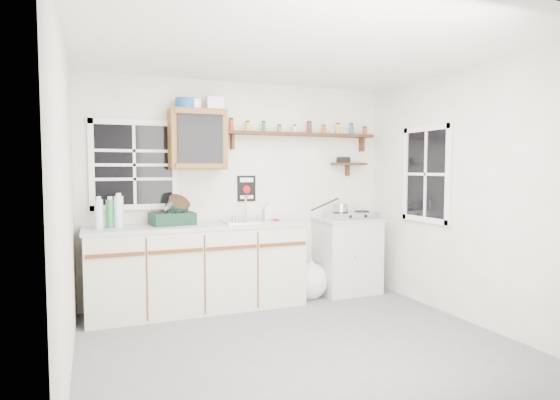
{
  "coord_description": "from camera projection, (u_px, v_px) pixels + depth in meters",
  "views": [
    {
      "loc": [
        -1.63,
        -3.61,
        1.51
      ],
      "look_at": [
        0.05,
        0.55,
        1.21
      ],
      "focal_mm": 30.0,
      "sensor_mm": 36.0,
      "label": 1
    }
  ],
  "objects": [
    {
      "name": "room",
      "position": [
        298.0,
        199.0,
        3.97
      ],
      "size": [
        3.64,
        3.24,
        2.54
      ],
      "color": "#5A5B5D",
      "rests_on": "ground"
    },
    {
      "name": "main_cabinet",
      "position": [
        199.0,
        267.0,
        5.0
      ],
      "size": [
        2.31,
        0.63,
        0.92
      ],
      "color": "#BDB69D",
      "rests_on": "floor"
    },
    {
      "name": "right_cabinet",
      "position": [
        347.0,
        255.0,
        5.71
      ],
      "size": [
        0.73,
        0.57,
        0.91
      ],
      "color": "#BBBAB4",
      "rests_on": "floor"
    },
    {
      "name": "sink",
      "position": [
        246.0,
        221.0,
        5.18
      ],
      "size": [
        0.52,
        0.44,
        0.29
      ],
      "color": "#B0B1B5",
      "rests_on": "main_cabinet"
    },
    {
      "name": "upper_cabinet",
      "position": [
        198.0,
        140.0,
        5.06
      ],
      "size": [
        0.6,
        0.32,
        0.65
      ],
      "color": "#5A3316",
      "rests_on": "wall_back"
    },
    {
      "name": "upper_cabinet_clutter",
      "position": [
        197.0,
        104.0,
        5.03
      ],
      "size": [
        0.51,
        0.24,
        0.14
      ],
      "color": "#174598",
      "rests_on": "upper_cabinet"
    },
    {
      "name": "spice_shelf",
      "position": [
        302.0,
        134.0,
        5.59
      ],
      "size": [
        1.91,
        0.18,
        0.35
      ],
      "color": "black",
      "rests_on": "wall_back"
    },
    {
      "name": "secondary_shelf",
      "position": [
        347.0,
        163.0,
        5.86
      ],
      "size": [
        0.45,
        0.16,
        0.24
      ],
      "color": "black",
      "rests_on": "wall_back"
    },
    {
      "name": "warning_sign",
      "position": [
        247.0,
        188.0,
        5.45
      ],
      "size": [
        0.22,
        0.02,
        0.3
      ],
      "color": "black",
      "rests_on": "wall_back"
    },
    {
      "name": "window_back",
      "position": [
        134.0,
        165.0,
        4.96
      ],
      "size": [
        0.93,
        0.03,
        0.98
      ],
      "color": "black",
      "rests_on": "wall_back"
    },
    {
      "name": "window_right",
      "position": [
        426.0,
        174.0,
        5.13
      ],
      "size": [
        0.03,
        0.78,
        1.08
      ],
      "color": "black",
      "rests_on": "wall_back"
    },
    {
      "name": "water_bottles",
      "position": [
        111.0,
        213.0,
        4.65
      ],
      "size": [
        0.27,
        0.16,
        0.35
      ],
      "color": "silver",
      "rests_on": "main_cabinet"
    },
    {
      "name": "dish_rack",
      "position": [
        174.0,
        215.0,
        4.93
      ],
      "size": [
        0.47,
        0.38,
        0.32
      ],
      "rotation": [
        0.0,
        0.0,
        0.15
      ],
      "color": "black",
      "rests_on": "main_cabinet"
    },
    {
      "name": "soap_bottle",
      "position": [
        269.0,
        210.0,
        5.5
      ],
      "size": [
        0.12,
        0.12,
        0.21
      ],
      "primitive_type": "imported",
      "rotation": [
        0.0,
        0.0,
        -0.32
      ],
      "color": "white",
      "rests_on": "main_cabinet"
    },
    {
      "name": "rag",
      "position": [
        273.0,
        220.0,
        5.28
      ],
      "size": [
        0.14,
        0.12,
        0.02
      ],
      "primitive_type": "cube",
      "rotation": [
        0.0,
        0.0,
        -0.18
      ],
      "color": "maroon",
      "rests_on": "main_cabinet"
    },
    {
      "name": "hotplate",
      "position": [
        351.0,
        215.0,
        5.68
      ],
      "size": [
        0.6,
        0.34,
        0.09
      ],
      "rotation": [
        0.0,
        0.0,
        0.03
      ],
      "color": "#B0B1B5",
      "rests_on": "right_cabinet"
    },
    {
      "name": "saucepan",
      "position": [
        340.0,
        208.0,
        5.62
      ],
      "size": [
        0.4,
        0.27,
        0.18
      ],
      "rotation": [
        0.0,
        0.0,
        -0.58
      ],
      "color": "#B0B1B5",
      "rests_on": "hotplate"
    },
    {
      "name": "trash_bag",
      "position": [
        310.0,
        281.0,
        5.45
      ],
      "size": [
        0.42,
        0.38,
        0.48
      ],
      "color": "silver",
      "rests_on": "floor"
    }
  ]
}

